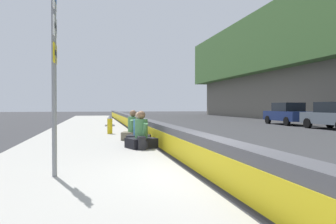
{
  "coord_description": "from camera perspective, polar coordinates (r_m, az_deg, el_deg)",
  "views": [
    {
      "loc": [
        -6.13,
        2.25,
        1.47
      ],
      "look_at": [
        7.1,
        -0.61,
        1.22
      ],
      "focal_mm": 35.88,
      "sensor_mm": 36.0,
      "label": 1
    }
  ],
  "objects": [
    {
      "name": "parked_car_fourth",
      "position": [
        27.57,
        19.62,
        -0.25
      ],
      "size": [
        4.55,
        2.05,
        1.71
      ],
      "color": "navy",
      "rests_on": "ground_plane"
    },
    {
      "name": "jersey_barrier",
      "position": [
        6.61,
        7.89,
        -8.01
      ],
      "size": [
        76.0,
        0.45,
        0.85
      ],
      "color": "#47474C",
      "rests_on": "ground_plane"
    },
    {
      "name": "fire_hydrant",
      "position": [
        16.16,
        -9.85,
        -2.07
      ],
      "size": [
        0.26,
        0.46,
        0.88
      ],
      "color": "gold",
      "rests_on": "sidewalk_strip"
    },
    {
      "name": "parked_car_third",
      "position": [
        23.11,
        26.56,
        -0.55
      ],
      "size": [
        4.57,
        2.08,
        1.71
      ],
      "color": "slate",
      "rests_on": "ground_plane"
    },
    {
      "name": "ground_plane",
      "position": [
        6.7,
        7.91,
        -11.6
      ],
      "size": [
        160.0,
        160.0,
        0.0
      ],
      "primitive_type": "plane",
      "color": "#353538",
      "rests_on": "ground"
    },
    {
      "name": "route_sign_post",
      "position": [
        6.65,
        -18.75,
        7.63
      ],
      "size": [
        0.44,
        0.09,
        3.6
      ],
      "color": "gray",
      "rests_on": "sidewalk_strip"
    },
    {
      "name": "seated_person_middle",
      "position": [
        11.76,
        -4.98,
        -3.72
      ],
      "size": [
        0.86,
        0.94,
        1.11
      ],
      "color": "black",
      "rests_on": "sidewalk_strip"
    },
    {
      "name": "seated_person_foreground",
      "position": [
        10.6,
        -4.56,
        -4.14
      ],
      "size": [
        0.95,
        1.02,
        1.17
      ],
      "color": "black",
      "rests_on": "sidewalk_strip"
    },
    {
      "name": "backpack",
      "position": [
        10.21,
        -4.46,
        -5.31
      ],
      "size": [
        0.32,
        0.28,
        0.4
      ],
      "color": "#232328",
      "rests_on": "sidewalk_strip"
    },
    {
      "name": "sidewalk_strip",
      "position": [
        6.3,
        -15.87,
        -11.78
      ],
      "size": [
        80.0,
        4.4,
        0.14
      ],
      "primitive_type": "cube",
      "color": "#A8A59E",
      "rests_on": "ground_plane"
    },
    {
      "name": "seated_person_rear",
      "position": [
        13.14,
        -5.96,
        -3.15
      ],
      "size": [
        0.9,
        0.99,
        1.16
      ],
      "color": "#706651",
      "rests_on": "sidewalk_strip"
    }
  ]
}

